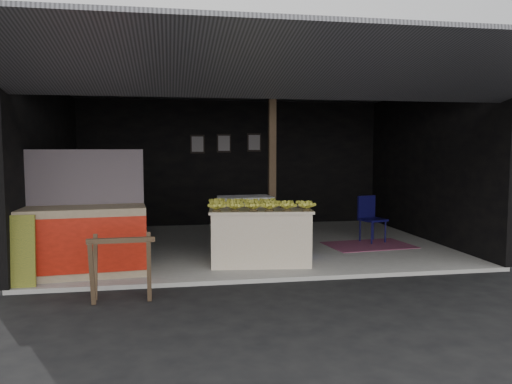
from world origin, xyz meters
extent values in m
plane|color=black|center=(0.00, 0.00, 0.00)|extent=(80.00, 80.00, 0.00)
cube|color=gray|center=(0.00, 2.50, 0.03)|extent=(7.00, 5.00, 0.06)
cube|color=black|center=(0.00, 5.00, 1.51)|extent=(7.00, 0.15, 2.90)
cube|color=black|center=(-3.50, 2.50, 1.51)|extent=(0.15, 5.00, 2.90)
cube|color=black|center=(3.50, 2.50, 1.51)|extent=(0.15, 5.00, 2.90)
cube|color=#232326|center=(0.00, 2.50, 2.96)|extent=(7.20, 5.20, 0.12)
cube|color=#232326|center=(0.00, -0.95, 2.73)|extent=(7.40, 2.47, 0.48)
cube|color=#4D3926|center=(0.30, 1.90, 1.49)|extent=(0.12, 0.12, 2.85)
cube|color=beige|center=(-0.09, 0.94, 0.46)|extent=(1.56, 1.05, 0.80)
cube|color=beige|center=(-0.09, 0.94, 0.88)|extent=(1.63, 1.11, 0.04)
cube|color=white|center=(-0.20, 1.69, 0.54)|extent=(0.90, 0.64, 0.96)
cube|color=navy|center=(-0.20, 1.39, 0.59)|extent=(0.67, 0.07, 0.29)
cube|color=#B21414|center=(-0.20, 1.39, 0.25)|extent=(0.43, 0.05, 0.10)
cube|color=#998466|center=(-2.63, 0.66, 0.53)|extent=(1.75, 0.89, 0.95)
cube|color=red|center=(-2.63, 0.28, 0.53)|extent=(1.68, 0.17, 0.74)
cube|color=white|center=(-2.63, 0.27, 0.53)|extent=(0.57, 0.06, 0.19)
cube|color=#1A1F4F|center=(-2.63, 0.98, 1.40)|extent=(1.68, 0.20, 0.79)
cube|color=black|center=(-3.44, 0.13, 0.52)|extent=(0.61, 0.12, 0.92)
cube|color=#4D3926|center=(-2.32, -0.72, 0.40)|extent=(0.06, 0.29, 0.77)
cube|color=#4D3926|center=(-1.69, -0.70, 0.40)|extent=(0.06, 0.29, 0.77)
cube|color=#4D3926|center=(-2.34, -0.34, 0.40)|extent=(0.06, 0.29, 0.77)
cube|color=#4D3926|center=(-1.71, -0.32, 0.40)|extent=(0.06, 0.29, 0.77)
cube|color=#4D3926|center=(-2.01, -0.52, 0.74)|extent=(0.78, 0.09, 0.06)
cylinder|color=#0D1D90|center=(0.68, 1.32, 0.28)|extent=(0.31, 0.31, 0.45)
cylinder|color=#0B0A38|center=(2.19, 2.02, 0.27)|extent=(0.03, 0.03, 0.43)
cylinder|color=#0B0A38|center=(2.50, 2.12, 0.27)|extent=(0.03, 0.03, 0.43)
cylinder|color=#0B0A38|center=(2.08, 2.33, 0.27)|extent=(0.03, 0.03, 0.43)
cylinder|color=#0B0A38|center=(2.39, 2.43, 0.27)|extent=(0.03, 0.03, 0.43)
cube|color=#0B0A38|center=(2.29, 2.23, 0.49)|extent=(0.52, 0.52, 0.04)
cube|color=#0B0A38|center=(2.23, 2.40, 0.70)|extent=(0.40, 0.17, 0.44)
cube|color=#761A4A|center=(2.11, 1.96, 0.07)|extent=(1.60, 1.15, 0.01)
cube|color=black|center=(-0.80, 4.90, 1.91)|extent=(0.32, 0.03, 0.42)
cube|color=#4C4C59|center=(-0.80, 4.88, 1.91)|extent=(0.26, 0.02, 0.34)
cube|color=black|center=(-0.20, 4.90, 1.93)|extent=(0.32, 0.03, 0.42)
cube|color=#4C4C59|center=(-0.20, 4.88, 1.93)|extent=(0.26, 0.02, 0.34)
cube|color=black|center=(0.50, 4.90, 1.95)|extent=(0.32, 0.03, 0.42)
cube|color=#4C4C59|center=(0.50, 4.88, 1.95)|extent=(0.26, 0.02, 0.34)
camera|label=1|loc=(-1.45, -6.48, 1.81)|focal=35.00mm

